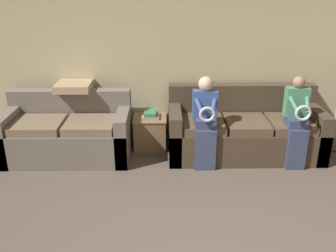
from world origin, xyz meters
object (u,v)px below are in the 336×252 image
(couch_side, at_px, (68,134))
(child_right_seated, at_px, (297,119))
(side_shelf, at_px, (150,131))
(child_left_seated, at_px, (205,119))
(book_stack, at_px, (150,115))
(throw_pillow, at_px, (74,86))
(couch_main, at_px, (243,131))

(couch_side, distance_m, child_right_seated, 3.03)
(side_shelf, bearing_deg, child_left_seated, -38.80)
(book_stack, bearing_deg, side_shelf, 146.54)
(child_right_seated, distance_m, book_stack, 1.97)
(couch_side, distance_m, child_left_seated, 1.89)
(side_shelf, bearing_deg, throw_pillow, 179.76)
(couch_main, relative_size, book_stack, 7.88)
(side_shelf, height_order, book_stack, book_stack)
(couch_main, xyz_separation_m, book_stack, (-1.30, 0.21, 0.17))
(couch_side, bearing_deg, couch_main, 1.62)
(couch_side, relative_size, side_shelf, 3.56)
(throw_pillow, bearing_deg, book_stack, -0.53)
(couch_main, bearing_deg, book_stack, 170.69)
(child_left_seated, xyz_separation_m, throw_pillow, (-1.77, 0.59, 0.27))
(couch_main, bearing_deg, child_right_seated, -32.30)
(child_left_seated, distance_m, side_shelf, 1.02)
(couch_main, bearing_deg, child_left_seated, -147.92)
(couch_main, distance_m, side_shelf, 1.33)
(child_left_seated, bearing_deg, book_stack, 141.14)
(book_stack, bearing_deg, couch_side, -165.89)
(couch_main, height_order, side_shelf, couch_main)
(couch_main, height_order, book_stack, couch_main)
(child_right_seated, xyz_separation_m, book_stack, (-1.88, 0.58, -0.14))
(couch_main, height_order, throw_pillow, throw_pillow)
(couch_side, bearing_deg, child_left_seated, -9.17)
(side_shelf, bearing_deg, book_stack, -33.46)
(couch_side, relative_size, child_left_seated, 1.43)
(child_left_seated, bearing_deg, child_right_seated, -0.16)
(couch_side, height_order, child_left_seated, child_left_seated)
(throw_pillow, bearing_deg, couch_side, -103.61)
(couch_main, distance_m, book_stack, 1.33)
(couch_main, distance_m, child_right_seated, 0.76)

